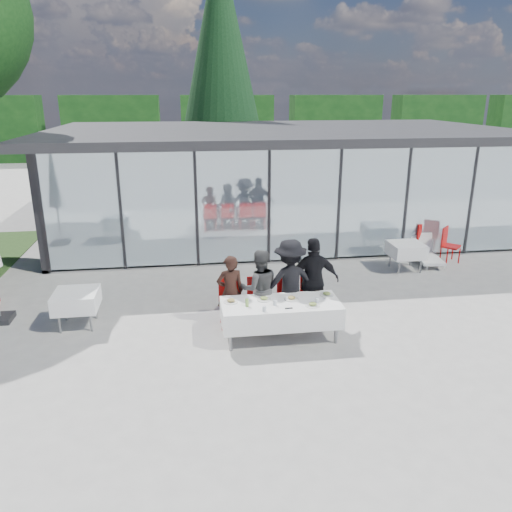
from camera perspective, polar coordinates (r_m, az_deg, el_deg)
The scene contains 26 objects.
ground at distance 10.10m, azimuth -0.57°, elevation -8.49°, with size 90.00×90.00×0.00m, color #A4A19B.
pavilion at distance 17.58m, azimuth 2.41°, elevation 10.33°, with size 14.80×8.80×3.44m.
treeline at distance 37.04m, azimuth -9.70°, elevation 14.28°, with size 62.50×2.00×4.40m.
dining_table at distance 9.59m, azimuth 2.83°, elevation -6.48°, with size 2.26×0.96×0.75m.
diner_a at distance 9.96m, azimuth -2.95°, elevation -4.12°, with size 0.55×0.55×1.52m, color black.
diner_chair_a at distance 10.15m, azimuth -2.99°, elevation -5.04°, with size 0.44×0.44×0.97m.
diner_b at distance 10.00m, azimuth 0.38°, elevation -3.71°, with size 0.78×0.78×1.61m, color #4A4A4A.
diner_chair_b at distance 10.21m, azimuth 0.28°, elevation -4.86°, with size 0.44×0.44×0.97m.
diner_c at distance 10.08m, azimuth 3.89°, elevation -3.05°, with size 1.16×1.16×1.79m, color black.
diner_chair_c at distance 10.32m, azimuth 3.71°, elevation -4.66°, with size 0.44×0.44×0.97m.
diner_d at distance 10.18m, azimuth 6.59°, elevation -2.85°, with size 1.06×1.06×1.81m, color black.
diner_chair_d at distance 10.42m, azimuth 6.35°, elevation -4.49°, with size 0.44×0.44×0.97m.
plate_a at distance 9.50m, azimuth -2.88°, elevation -5.16°, with size 0.28×0.28×0.07m.
plate_b at distance 9.59m, azimuth 0.92°, elevation -4.91°, with size 0.28×0.28×0.07m.
plate_c at distance 9.64m, azimuth 4.08°, elevation -4.84°, with size 0.28×0.28×0.07m.
plate_d at distance 9.90m, azimuth 8.09°, elevation -4.33°, with size 0.28×0.28×0.07m.
plate_extra at distance 9.39m, azimuth 6.51°, elevation -5.56°, with size 0.28×0.28×0.07m.
juice_bottle at distance 9.29m, azimuth -1.03°, elevation -5.35°, with size 0.06×0.06×0.15m, color #81B049.
drinking_glasses at distance 9.31m, azimuth 3.41°, elevation -5.50°, with size 1.12×0.32×0.10m.
folded_eyeglasses at distance 9.25m, azimuth 3.77°, elevation -5.98°, with size 0.14×0.03×0.01m, color black.
spare_table_left at distance 10.70m, azimuth -19.85°, elevation -4.80°, with size 0.86×0.86×0.74m.
spare_table_right at distance 13.85m, azimuth 16.79°, elevation 0.66°, with size 0.86×0.86×0.74m.
spare_chair_a at distance 14.96m, azimuth 21.08°, elevation 1.42°, with size 0.62×0.62×0.97m.
spare_chair_b at distance 15.20m, azimuth 18.02°, elevation 2.01°, with size 0.61×0.61×0.97m.
lounger at distance 14.78m, azimuth 18.77°, elevation 0.35°, with size 0.77×1.40×0.72m.
conifer_tree at distance 22.07m, azimuth -4.05°, elevation 21.88°, with size 4.00×4.00×10.50m.
Camera 1 is at (-1.18, -8.95, 4.53)m, focal length 35.00 mm.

